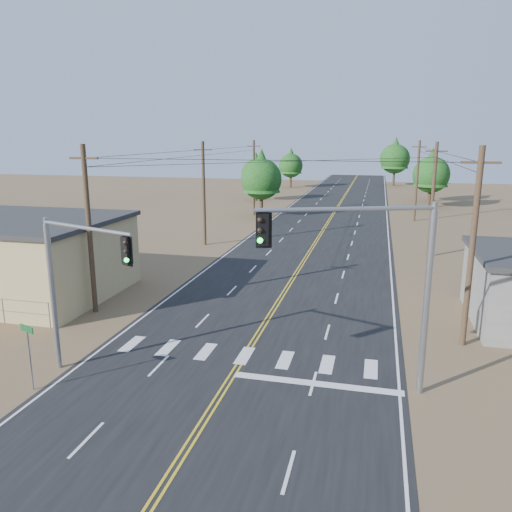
% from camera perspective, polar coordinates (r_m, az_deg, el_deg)
% --- Properties ---
extents(ground, '(220.00, 220.00, 0.00)m').
position_cam_1_polar(ground, '(18.13, -8.38, -21.60)').
color(ground, brown).
rests_on(ground, ground).
extents(road, '(15.00, 200.00, 0.02)m').
position_cam_1_polar(road, '(45.26, 5.93, 0.13)').
color(road, black).
rests_on(road, ground).
extents(utility_pole_left_near, '(1.80, 0.30, 10.00)m').
position_cam_1_polar(utility_pole_left_near, '(30.89, -18.52, 2.95)').
color(utility_pole_left_near, '#4C3826').
rests_on(utility_pole_left_near, ground).
extents(utility_pole_left_mid, '(1.80, 0.30, 10.00)m').
position_cam_1_polar(utility_pole_left_mid, '(48.80, -5.98, 7.18)').
color(utility_pole_left_mid, '#4C3826').
rests_on(utility_pole_left_mid, ground).
extents(utility_pole_left_far, '(1.80, 0.30, 10.00)m').
position_cam_1_polar(utility_pole_left_far, '(67.88, -0.25, 9.00)').
color(utility_pole_left_far, '#4C3826').
rests_on(utility_pole_left_far, ground).
extents(utility_pole_right_near, '(1.80, 0.30, 10.00)m').
position_cam_1_polar(utility_pole_right_near, '(26.60, 23.47, 0.93)').
color(utility_pole_right_near, '#4C3826').
rests_on(utility_pole_right_near, ground).
extents(utility_pole_right_mid, '(1.80, 0.30, 10.00)m').
position_cam_1_polar(utility_pole_right_mid, '(46.20, 19.52, 6.14)').
color(utility_pole_right_mid, '#4C3826').
rests_on(utility_pole_right_mid, ground).
extents(utility_pole_right_far, '(1.80, 0.30, 10.00)m').
position_cam_1_polar(utility_pole_right_far, '(66.04, 17.92, 8.23)').
color(utility_pole_right_far, '#4C3826').
rests_on(utility_pole_right_far, ground).
extents(signal_mast_left, '(5.13, 2.10, 7.00)m').
position_cam_1_polar(signal_mast_left, '(22.54, -20.30, -1.97)').
color(signal_mast_left, gray).
rests_on(signal_mast_left, ground).
extents(signal_mast_right, '(6.66, 2.71, 7.97)m').
position_cam_1_polar(signal_mast_right, '(19.90, 13.90, -1.35)').
color(signal_mast_right, gray).
rests_on(signal_mast_right, ground).
extents(street_sign, '(0.81, 0.33, 2.87)m').
position_cam_1_polar(street_sign, '(22.93, -24.54, -9.45)').
color(street_sign, gray).
rests_on(street_sign, ground).
extents(tree_left_near, '(5.40, 5.40, 9.01)m').
position_cam_1_polar(tree_left_near, '(66.55, 0.61, 9.25)').
color(tree_left_near, '#3F2D1E').
rests_on(tree_left_near, ground).
extents(tree_left_mid, '(4.83, 4.83, 8.05)m').
position_cam_1_polar(tree_left_mid, '(83.68, -0.02, 9.70)').
color(tree_left_mid, '#3F2D1E').
rests_on(tree_left_mid, ground).
extents(tree_left_far, '(4.97, 4.97, 8.29)m').
position_cam_1_polar(tree_left_far, '(106.10, 4.01, 10.54)').
color(tree_left_far, '#3F2D1E').
rests_on(tree_left_far, ground).
extents(tree_right_near, '(5.38, 5.38, 8.96)m').
position_cam_1_polar(tree_right_near, '(79.39, 19.42, 9.15)').
color(tree_right_near, '#3F2D1E').
rests_on(tree_right_near, ground).
extents(tree_right_mid, '(5.01, 5.01, 8.35)m').
position_cam_1_polar(tree_right_mid, '(87.10, 19.34, 9.23)').
color(tree_right_mid, '#3F2D1E').
rests_on(tree_right_mid, ground).
extents(tree_right_far, '(6.31, 6.31, 10.52)m').
position_cam_1_polar(tree_right_far, '(113.76, 15.61, 10.97)').
color(tree_right_far, '#3F2D1E').
rests_on(tree_right_far, ground).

